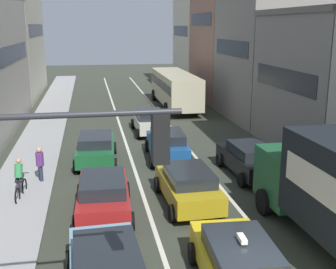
% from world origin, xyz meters
% --- Properties ---
extents(sidewalk_left, '(2.60, 64.00, 0.14)m').
position_xyz_m(sidewalk_left, '(-6.70, 20.00, 0.07)').
color(sidewalk_left, '#9E9E9E').
rests_on(sidewalk_left, ground).
extents(lane_stripe_left, '(0.16, 60.00, 0.01)m').
position_xyz_m(lane_stripe_left, '(-1.70, 20.00, 0.01)').
color(lane_stripe_left, silver).
rests_on(lane_stripe_left, ground).
extents(lane_stripe_right, '(0.16, 60.00, 0.01)m').
position_xyz_m(lane_stripe_right, '(1.70, 20.00, 0.01)').
color(lane_stripe_right, silver).
rests_on(lane_stripe_right, ground).
extents(building_row_right, '(7.20, 43.90, 14.16)m').
position_xyz_m(building_row_right, '(9.90, 22.10, 5.92)').
color(building_row_right, beige).
rests_on(building_row_right, ground).
extents(traffic_light_pole, '(3.58, 0.38, 5.50)m').
position_xyz_m(traffic_light_pole, '(-4.45, -1.31, 3.82)').
color(traffic_light_pole, '#2D2D33').
rests_on(traffic_light_pole, ground).
extents(taxi_centre_lane_front, '(2.25, 4.39, 1.66)m').
position_xyz_m(taxi_centre_lane_front, '(-0.08, 1.35, 0.80)').
color(taxi_centre_lane_front, yellow).
rests_on(taxi_centre_lane_front, ground).
extents(sedan_centre_lane_second, '(2.15, 4.34, 1.49)m').
position_xyz_m(sedan_centre_lane_second, '(-0.09, 7.18, 0.80)').
color(sedan_centre_lane_second, '#B29319').
rests_on(sedan_centre_lane_second, ground).
extents(wagon_left_lane_second, '(2.19, 4.36, 1.49)m').
position_xyz_m(wagon_left_lane_second, '(-3.35, 6.82, 0.80)').
color(wagon_left_lane_second, '#A51E1E').
rests_on(wagon_left_lane_second, ground).
extents(hatchback_centre_lane_third, '(2.25, 4.39, 1.49)m').
position_xyz_m(hatchback_centre_lane_third, '(0.16, 13.13, 0.80)').
color(hatchback_centre_lane_third, '#194C8C').
rests_on(hatchback_centre_lane_third, ground).
extents(sedan_left_lane_third, '(2.24, 4.39, 1.49)m').
position_xyz_m(sedan_left_lane_third, '(-3.49, 13.14, 0.80)').
color(sedan_left_lane_third, '#19592D').
rests_on(sedan_left_lane_third, ground).
extents(coupe_centre_lane_fourth, '(2.09, 4.31, 1.49)m').
position_xyz_m(coupe_centre_lane_fourth, '(0.05, 18.89, 0.80)').
color(coupe_centre_lane_fourth, beige).
rests_on(coupe_centre_lane_fourth, ground).
extents(sedan_right_lane_behind_truck, '(2.18, 4.36, 1.49)m').
position_xyz_m(sedan_right_lane_behind_truck, '(3.47, 9.97, 0.80)').
color(sedan_right_lane_behind_truck, black).
rests_on(sedan_right_lane_behind_truck, ground).
extents(bus_mid_queue_primary, '(2.85, 10.52, 2.90)m').
position_xyz_m(bus_mid_queue_primary, '(3.39, 27.43, 1.76)').
color(bus_mid_queue_primary, '#BFB793').
rests_on(bus_mid_queue_primary, ground).
extents(cyclist_on_sidewalk, '(0.50, 1.73, 1.72)m').
position_xyz_m(cyclist_on_sidewalk, '(-6.55, 8.80, 0.85)').
color(cyclist_on_sidewalk, black).
rests_on(cyclist_on_sidewalk, ground).
extents(pedestrian_far_sidewalk, '(0.34, 0.52, 1.66)m').
position_xyz_m(pedestrian_far_sidewalk, '(-5.94, 10.57, 0.95)').
color(pedestrian_far_sidewalk, '#262D47').
rests_on(pedestrian_far_sidewalk, ground).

